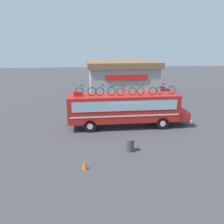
# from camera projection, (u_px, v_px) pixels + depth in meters

# --- Properties ---
(ground_plane) EXTENTS (120.00, 120.00, 0.00)m
(ground_plane) POSITION_uv_depth(u_px,v_px,m) (123.00, 127.00, 21.84)
(ground_plane) COLOR #423F44
(bus) EXTENTS (10.68, 2.43, 2.90)m
(bus) POSITION_uv_depth(u_px,v_px,m) (125.00, 108.00, 21.39)
(bus) COLOR red
(bus) RESTS_ON ground
(luggage_bag_1) EXTENTS (0.70, 0.55, 0.37)m
(luggage_bag_1) POSITION_uv_depth(u_px,v_px,m) (78.00, 94.00, 20.55)
(luggage_bag_1) COLOR maroon
(luggage_bag_1) RESTS_ON bus
(rooftop_bicycle_1) EXTENTS (1.78, 0.44, 0.95)m
(rooftop_bicycle_1) POSITION_uv_depth(u_px,v_px,m) (85.00, 91.00, 20.51)
(rooftop_bicycle_1) COLOR black
(rooftop_bicycle_1) RESTS_ON bus
(rooftop_bicycle_2) EXTENTS (1.70, 0.44, 0.94)m
(rooftop_bicycle_2) POSITION_uv_depth(u_px,v_px,m) (106.00, 91.00, 20.68)
(rooftop_bicycle_2) COLOR black
(rooftop_bicycle_2) RESTS_ON bus
(rooftop_bicycle_3) EXTENTS (1.69, 0.44, 0.89)m
(rooftop_bicycle_3) POSITION_uv_depth(u_px,v_px,m) (126.00, 91.00, 20.68)
(rooftop_bicycle_3) COLOR black
(rooftop_bicycle_3) RESTS_ON bus
(rooftop_bicycle_4) EXTENTS (1.76, 0.44, 0.91)m
(rooftop_bicycle_4) POSITION_uv_depth(u_px,v_px,m) (147.00, 91.00, 20.84)
(rooftop_bicycle_4) COLOR black
(rooftop_bicycle_4) RESTS_ON bus
(rooftop_bicycle_5) EXTENTS (1.68, 0.44, 0.92)m
(rooftop_bicycle_5) POSITION_uv_depth(u_px,v_px,m) (166.00, 90.00, 21.26)
(rooftop_bicycle_5) COLOR black
(rooftop_bicycle_5) RESTS_ON bus
(roadside_building) EXTENTS (10.25, 7.90, 4.71)m
(roadside_building) POSITION_uv_depth(u_px,v_px,m) (122.00, 77.00, 36.26)
(roadside_building) COLOR #9E9E99
(roadside_building) RESTS_ON ground
(trash_bin) EXTENTS (0.52, 0.52, 0.86)m
(trash_bin) POSITION_uv_depth(u_px,v_px,m) (130.00, 145.00, 16.76)
(trash_bin) COLOR #3F3F47
(trash_bin) RESTS_ON ground
(traffic_cone) EXTENTS (0.33, 0.33, 0.56)m
(traffic_cone) POSITION_uv_depth(u_px,v_px,m) (85.00, 165.00, 14.36)
(traffic_cone) COLOR orange
(traffic_cone) RESTS_ON ground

